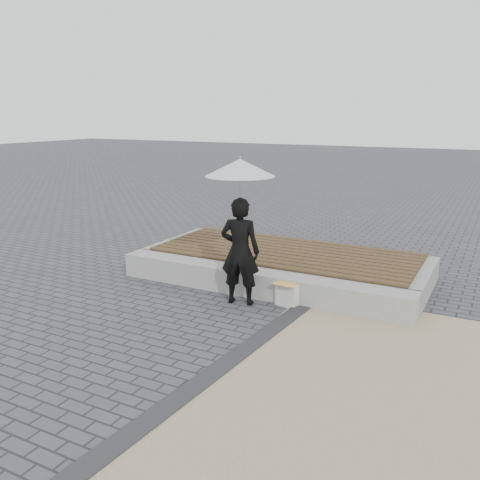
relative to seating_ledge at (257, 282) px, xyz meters
name	(u,v)px	position (x,y,z in m)	size (l,w,h in m)	color
ground	(205,330)	(0.00, -1.60, -0.20)	(80.00, 80.00, 0.00)	#454549
terrazzo_zone	(457,411)	(3.20, -2.10, -0.19)	(5.00, 5.00, 0.02)	tan
edging_band	(236,356)	(0.75, -2.10, -0.18)	(0.25, 5.20, 0.04)	#2B2B2E
seating_ledge	(257,282)	(0.00, 0.00, 0.00)	(5.00, 0.45, 0.40)	#A8A8A3
timber_platform	(286,264)	(0.00, 1.20, 0.00)	(5.00, 2.00, 0.40)	#959691
timber_decking	(286,252)	(0.00, 1.20, 0.22)	(4.60, 2.00, 0.04)	brown
woman	(240,251)	(-0.06, -0.46, 0.62)	(0.60, 0.39, 1.65)	black
parasol	(240,168)	(-0.06, -0.46, 1.88)	(1.03, 1.03, 1.31)	#A1A1A5
handbag	(237,261)	(-0.37, 0.03, 0.31)	(0.30, 0.11, 0.21)	black
canvas_tote	(287,294)	(0.63, -0.25, -0.02)	(0.35, 0.15, 0.37)	silver
magazine	(286,284)	(0.63, -0.30, 0.17)	(0.34, 0.25, 0.01)	#EA5A41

